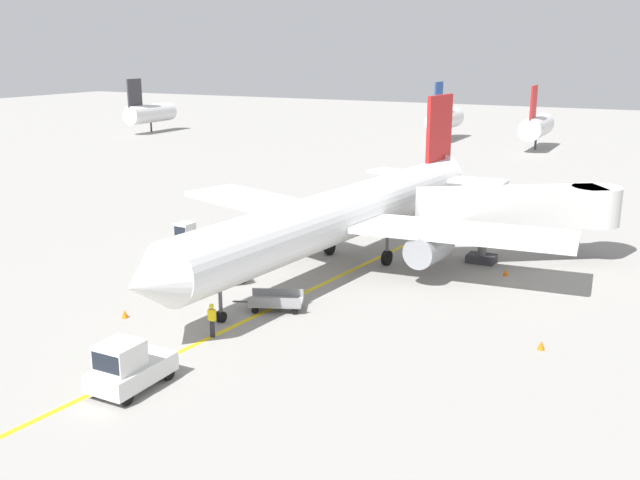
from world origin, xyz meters
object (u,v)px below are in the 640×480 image
jet_bridge (531,208)px  belt_loader_forward_hold (227,265)px  safety_cone_nose_right (541,345)px  pushback_tug (128,367)px  safety_cone_wingtip_left (506,272)px  baggage_cart_loaded (276,302)px  ground_crew_marshaller (212,319)px  safety_cone_nose_left (125,314)px  airliner (346,213)px  baggage_tug_near_wing (188,239)px

jet_bridge → belt_loader_forward_hold: size_ratio=2.67×
belt_loader_forward_hold → safety_cone_nose_right: bearing=-7.5°
pushback_tug → safety_cone_wingtip_left: bearing=65.5°
baggage_cart_loaded → ground_crew_marshaller: ground_crew_marshaller is taller
safety_cone_nose_left → airliner: bearing=65.6°
airliner → baggage_cart_loaded: 9.65m
airliner → safety_cone_wingtip_left: size_ratio=80.29×
safety_cone_nose_left → safety_cone_nose_right: bearing=15.8°
safety_cone_wingtip_left → pushback_tug: bearing=-114.5°
airliner → belt_loader_forward_hold: (-5.43, -5.55, -2.64)m
pushback_tug → jet_bridge: bearing=67.8°
safety_cone_nose_right → safety_cone_wingtip_left: (-4.08, 10.51, 0.00)m
ground_crew_marshaller → safety_cone_nose_right: size_ratio=3.86×
safety_cone_nose_right → baggage_tug_near_wing: bearing=166.4°
airliner → belt_loader_forward_hold: 8.21m
airliner → baggage_cart_loaded: size_ratio=9.36×
baggage_tug_near_wing → ground_crew_marshaller: baggage_tug_near_wing is taller
safety_cone_nose_left → belt_loader_forward_hold: bearing=84.4°
airliner → safety_cone_nose_right: airliner is taller
jet_bridge → safety_cone_wingtip_left: jet_bridge is taller
airliner → pushback_tug: bearing=-91.4°
safety_cone_nose_right → belt_loader_forward_hold: bearing=172.5°
pushback_tug → safety_cone_wingtip_left: (10.20, 22.33, -0.77)m
pushback_tug → baggage_tug_near_wing: size_ratio=1.47×
pushback_tug → safety_cone_wingtip_left: pushback_tug is taller
baggage_tug_near_wing → jet_bridge: bearing=21.7°
jet_bridge → baggage_cart_loaded: bearing=-123.0°
airliner → pushback_tug: airliner is taller
ground_crew_marshaller → belt_loader_forward_hold: bearing=120.0°
jet_bridge → airliner: bearing=-148.3°
belt_loader_forward_hold → safety_cone_wingtip_left: bearing=27.8°
jet_bridge → pushback_tug: jet_bridge is taller
jet_bridge → ground_crew_marshaller: jet_bridge is taller
pushback_tug → baggage_tug_near_wing: 20.65m
safety_cone_nose_left → ground_crew_marshaller: bearing=-0.3°
baggage_cart_loaded → pushback_tug: bearing=-93.4°
baggage_tug_near_wing → belt_loader_forward_hold: bearing=-32.1°
ground_crew_marshaller → safety_cone_nose_right: (14.49, 5.69, -0.69)m
airliner → baggage_cart_loaded: bearing=-88.9°
baggage_cart_loaded → safety_cone_wingtip_left: baggage_cart_loaded is taller
baggage_cart_loaded → safety_cone_nose_left: size_ratio=8.58×
safety_cone_nose_right → jet_bridge: bearing=103.8°
safety_cone_nose_left → safety_cone_wingtip_left: same height
airliner → baggage_tug_near_wing: size_ratio=14.27×
airliner → safety_cone_nose_left: size_ratio=80.29×
baggage_tug_near_wing → safety_cone_nose_left: size_ratio=5.63×
ground_crew_marshaller → baggage_cart_loaded: bearing=79.4°
jet_bridge → safety_cone_wingtip_left: (-0.53, -3.91, -3.32)m
baggage_tug_near_wing → safety_cone_nose_left: 12.57m
airliner → baggage_tug_near_wing: bearing=-169.1°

